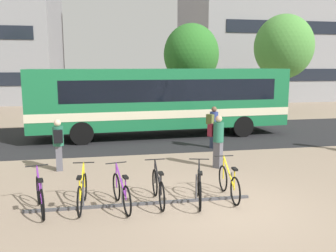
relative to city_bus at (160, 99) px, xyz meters
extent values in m
plane|color=gray|center=(0.11, -9.13, -1.78)|extent=(200.00, 200.00, 0.00)
cube|color=#232326|center=(0.11, 0.00, -1.77)|extent=(80.00, 7.20, 0.01)
cube|color=#196B3D|center=(0.06, 0.00, 0.07)|extent=(12.11, 3.13, 2.70)
cube|color=beige|center=(0.06, 0.00, -0.58)|extent=(12.13, 3.15, 0.36)
cube|color=black|center=(-5.38, -0.26, 1.20)|extent=(1.11, 2.34, 0.40)
cube|color=black|center=(-5.91, -0.29, 0.34)|extent=(0.19, 2.19, 1.40)
cube|color=black|center=(0.42, -1.23, 0.48)|extent=(9.83, 0.54, 0.97)
cube|color=black|center=(0.30, 1.26, 0.48)|extent=(9.83, 0.54, 0.97)
cylinder|color=black|center=(-3.60, -1.33, -1.28)|extent=(1.01, 0.35, 1.00)
cylinder|color=black|center=(-3.71, 0.98, -1.28)|extent=(1.01, 0.35, 1.00)
cylinder|color=black|center=(3.83, -0.97, -1.28)|extent=(1.01, 0.35, 1.00)
cylinder|color=black|center=(3.72, 1.34, -1.28)|extent=(1.01, 0.35, 1.00)
cube|color=#47474C|center=(-1.87, -8.56, -1.75)|extent=(5.50, 0.13, 0.06)
cylinder|color=#47474C|center=(-4.16, -8.54, -1.43)|extent=(0.04, 0.04, 0.70)
cylinder|color=#47474C|center=(-3.25, -8.55, -1.43)|extent=(0.04, 0.04, 0.70)
cylinder|color=#47474C|center=(-2.33, -8.55, -1.43)|extent=(0.04, 0.04, 0.70)
cylinder|color=#47474C|center=(-1.41, -8.56, -1.43)|extent=(0.04, 0.04, 0.70)
cylinder|color=#47474C|center=(-0.50, -8.57, -1.43)|extent=(0.04, 0.04, 0.70)
cylinder|color=#47474C|center=(0.42, -8.58, -1.43)|extent=(0.04, 0.04, 0.70)
torus|color=black|center=(-4.33, -8.03, -1.42)|extent=(0.21, 0.69, 0.70)
torus|color=black|center=(-4.09, -9.02, -1.42)|extent=(0.21, 0.69, 0.70)
cube|color=#702893|center=(-4.22, -8.51, -1.11)|extent=(0.25, 0.90, 0.58)
cylinder|color=#702893|center=(-4.12, -8.93, -1.16)|extent=(0.04, 0.04, 0.55)
cube|color=black|center=(-4.12, -8.93, -0.90)|extent=(0.15, 0.24, 0.05)
cylinder|color=#702893|center=(-4.33, -8.05, -1.11)|extent=(0.04, 0.04, 0.65)
cylinder|color=black|center=(-4.33, -8.05, -0.80)|extent=(0.51, 0.15, 0.03)
torus|color=black|center=(-3.23, -7.97, -1.42)|extent=(0.09, 0.71, 0.70)
torus|color=black|center=(-3.30, -8.99, -1.42)|extent=(0.09, 0.71, 0.70)
cube|color=yellow|center=(-3.27, -8.46, -1.11)|extent=(0.10, 0.92, 0.58)
cylinder|color=yellow|center=(-3.30, -8.89, -1.16)|extent=(0.03, 0.03, 0.55)
cube|color=black|center=(-3.30, -8.89, -0.90)|extent=(0.12, 0.23, 0.05)
cylinder|color=yellow|center=(-3.23, -7.99, -1.11)|extent=(0.03, 0.03, 0.65)
cylinder|color=black|center=(-3.23, -7.99, -0.80)|extent=(0.52, 0.06, 0.03)
torus|color=black|center=(-2.45, -8.14, -1.42)|extent=(0.17, 0.70, 0.70)
torus|color=black|center=(-2.26, -9.14, -1.42)|extent=(0.17, 0.70, 0.70)
cube|color=#702893|center=(-2.36, -8.62, -1.11)|extent=(0.20, 0.91, 0.58)
cylinder|color=#702893|center=(-2.28, -9.04, -1.16)|extent=(0.04, 0.04, 0.55)
cube|color=black|center=(-2.28, -9.04, -0.90)|extent=(0.14, 0.23, 0.05)
cylinder|color=#702893|center=(-2.44, -8.16, -1.11)|extent=(0.04, 0.04, 0.65)
cylinder|color=black|center=(-2.44, -8.16, -0.80)|extent=(0.52, 0.12, 0.03)
torus|color=black|center=(-1.45, -7.99, -1.42)|extent=(0.05, 0.70, 0.70)
torus|color=black|center=(-1.44, -9.01, -1.42)|extent=(0.05, 0.70, 0.70)
cube|color=black|center=(-1.45, -8.48, -1.11)|extent=(0.04, 0.92, 0.58)
cylinder|color=black|center=(-1.44, -8.91, -1.16)|extent=(0.03, 0.03, 0.55)
cube|color=black|center=(-1.44, -8.91, -0.90)|extent=(0.10, 0.22, 0.05)
cylinder|color=black|center=(-1.45, -8.01, -1.11)|extent=(0.03, 0.03, 0.65)
cylinder|color=black|center=(-1.45, -8.01, -0.80)|extent=(0.52, 0.03, 0.03)
torus|color=black|center=(-0.32, -8.17, -1.42)|extent=(0.21, 0.69, 0.70)
torus|color=black|center=(-0.57, -9.16, -1.42)|extent=(0.21, 0.69, 0.70)
cube|color=black|center=(-0.44, -8.65, -1.11)|extent=(0.25, 0.90, 0.58)
cylinder|color=black|center=(-0.54, -9.06, -1.16)|extent=(0.04, 0.04, 0.55)
cube|color=black|center=(-0.54, -9.06, -0.90)|extent=(0.15, 0.24, 0.05)
cylinder|color=black|center=(-0.33, -8.19, -1.11)|extent=(0.04, 0.04, 0.65)
cylinder|color=black|center=(-0.33, -8.19, -0.80)|extent=(0.51, 0.15, 0.03)
torus|color=black|center=(0.41, -7.97, -1.42)|extent=(0.07, 0.71, 0.70)
torus|color=black|center=(0.37, -8.99, -1.42)|extent=(0.07, 0.71, 0.70)
cube|color=yellow|center=(0.39, -8.46, -1.11)|extent=(0.07, 0.92, 0.58)
cylinder|color=yellow|center=(0.37, -8.89, -1.16)|extent=(0.03, 0.03, 0.55)
cube|color=black|center=(0.37, -8.89, -0.90)|extent=(0.11, 0.22, 0.05)
cylinder|color=yellow|center=(0.41, -7.99, -1.11)|extent=(0.03, 0.03, 0.65)
cylinder|color=black|center=(0.41, -7.99, -0.80)|extent=(0.52, 0.05, 0.03)
cube|color=#565660|center=(-4.14, -5.14, -1.36)|extent=(0.23, 0.28, 0.82)
cylinder|color=#23664C|center=(-4.14, -5.14, -0.64)|extent=(0.38, 0.38, 0.62)
sphere|color=beige|center=(-4.14, -5.14, -0.22)|extent=(0.22, 0.22, 0.22)
cube|color=black|center=(-4.11, -5.40, -0.61)|extent=(0.30, 0.21, 0.40)
cube|color=#565660|center=(0.99, -5.80, -1.33)|extent=(0.32, 0.33, 0.88)
cylinder|color=#23664C|center=(0.99, -5.80, -0.57)|extent=(0.48, 0.48, 0.65)
sphere|color=tan|center=(0.99, -5.80, -0.14)|extent=(0.22, 0.22, 0.22)
cube|color=maroon|center=(0.83, -5.59, -0.54)|extent=(0.33, 0.31, 0.40)
cube|color=#2D3851|center=(1.74, -2.99, -1.33)|extent=(0.33, 0.31, 0.89)
cylinder|color=navy|center=(1.74, -2.99, -0.58)|extent=(0.48, 0.48, 0.61)
sphere|color=brown|center=(1.74, -2.99, -0.17)|extent=(0.22, 0.22, 0.22)
cube|color=#56602D|center=(1.53, -3.14, -0.55)|extent=(0.31, 0.33, 0.40)
cylinder|color=brown|center=(10.24, 7.46, -0.41)|extent=(0.32, 0.32, 2.74)
ellipsoid|color=#4C8E3D|center=(10.24, 7.46, 2.90)|extent=(4.19, 4.19, 4.55)
cylinder|color=brown|center=(3.03, 5.89, -0.57)|extent=(0.32, 0.32, 2.41)
ellipsoid|color=#2D7028|center=(3.03, 5.89, 2.28)|extent=(3.52, 3.52, 3.88)
camera|label=1|loc=(-2.78, -16.86, 1.58)|focal=38.50mm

